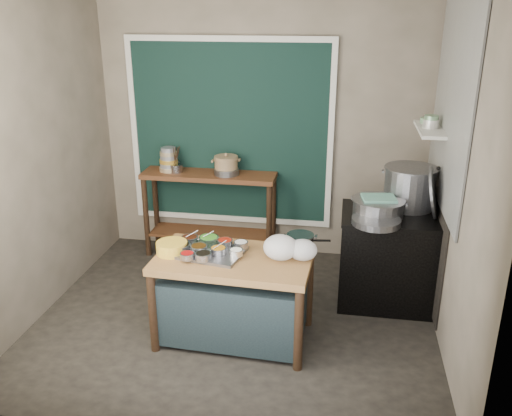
% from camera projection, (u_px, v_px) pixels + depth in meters
% --- Properties ---
extents(floor, '(3.50, 3.00, 0.02)m').
position_uv_depth(floor, '(236.00, 318.00, 4.90)').
color(floor, '#2D2822').
rests_on(floor, ground).
extents(back_wall, '(3.50, 0.02, 2.80)m').
position_uv_depth(back_wall, '(263.00, 129.00, 5.80)').
color(back_wall, gray).
rests_on(back_wall, floor).
extents(left_wall, '(0.02, 3.00, 2.80)m').
position_uv_depth(left_wall, '(35.00, 159.00, 4.68)').
color(left_wall, gray).
rests_on(left_wall, floor).
extents(right_wall, '(0.02, 3.00, 2.80)m').
position_uv_depth(right_wall, '(459.00, 180.00, 4.13)').
color(right_wall, gray).
rests_on(right_wall, floor).
extents(curtain_panel, '(2.10, 0.02, 1.90)m').
position_uv_depth(curtain_panel, '(230.00, 133.00, 5.83)').
color(curtain_panel, black).
rests_on(curtain_panel, back_wall).
extents(curtain_frame, '(2.22, 0.03, 2.02)m').
position_uv_depth(curtain_frame, '(230.00, 134.00, 5.82)').
color(curtain_frame, beige).
rests_on(curtain_frame, back_wall).
extents(tile_panel, '(0.02, 1.70, 1.70)m').
position_uv_depth(tile_panel, '(451.00, 108.00, 4.48)').
color(tile_panel, '#B2B2AA').
rests_on(tile_panel, right_wall).
extents(soot_patch, '(0.01, 1.30, 1.30)m').
position_uv_depth(soot_patch, '(434.00, 231.00, 4.98)').
color(soot_patch, black).
rests_on(soot_patch, right_wall).
extents(wall_shelf, '(0.22, 0.70, 0.03)m').
position_uv_depth(wall_shelf, '(430.00, 129.00, 4.86)').
color(wall_shelf, beige).
rests_on(wall_shelf, right_wall).
extents(prep_table, '(1.28, 0.77, 0.75)m').
position_uv_depth(prep_table, '(234.00, 298.00, 4.48)').
color(prep_table, brown).
rests_on(prep_table, floor).
extents(back_counter, '(1.45, 0.40, 0.95)m').
position_uv_depth(back_counter, '(210.00, 214.00, 6.00)').
color(back_counter, '#583119').
rests_on(back_counter, floor).
extents(stove_block, '(0.90, 0.68, 0.85)m').
position_uv_depth(stove_block, '(389.00, 259.00, 5.04)').
color(stove_block, black).
rests_on(stove_block, floor).
extents(stove_top, '(0.92, 0.69, 0.03)m').
position_uv_depth(stove_top, '(393.00, 216.00, 4.89)').
color(stove_top, black).
rests_on(stove_top, stove_block).
extents(condiment_tray, '(0.61, 0.49, 0.02)m').
position_uv_depth(condiment_tray, '(209.00, 252.00, 4.40)').
color(condiment_tray, gray).
rests_on(condiment_tray, prep_table).
extents(condiment_bowls, '(0.60, 0.44, 0.07)m').
position_uv_depth(condiment_bowls, '(206.00, 247.00, 4.41)').
color(condiment_bowls, gray).
rests_on(condiment_bowls, condiment_tray).
extents(yellow_basin, '(0.33, 0.33, 0.10)m').
position_uv_depth(yellow_basin, '(172.00, 248.00, 4.40)').
color(yellow_basin, gold).
rests_on(yellow_basin, prep_table).
extents(saucepan, '(0.26, 0.26, 0.13)m').
position_uv_depth(saucepan, '(300.00, 242.00, 4.47)').
color(saucepan, gray).
rests_on(saucepan, prep_table).
extents(plastic_bag_a, '(0.28, 0.24, 0.21)m').
position_uv_depth(plastic_bag_a, '(280.00, 247.00, 4.27)').
color(plastic_bag_a, white).
rests_on(plastic_bag_a, prep_table).
extents(plastic_bag_b, '(0.24, 0.21, 0.17)m').
position_uv_depth(plastic_bag_b, '(303.00, 250.00, 4.27)').
color(plastic_bag_b, white).
rests_on(plastic_bag_b, prep_table).
extents(bowl_stack, '(0.23, 0.23, 0.26)m').
position_uv_depth(bowl_stack, '(169.00, 160.00, 5.89)').
color(bowl_stack, tan).
rests_on(bowl_stack, back_counter).
extents(utensil_cup, '(0.19, 0.19, 0.09)m').
position_uv_depth(utensil_cup, '(177.00, 168.00, 5.85)').
color(utensil_cup, gray).
rests_on(utensil_cup, back_counter).
extents(ceramic_crock, '(0.34, 0.34, 0.18)m').
position_uv_depth(ceramic_crock, '(226.00, 166.00, 5.76)').
color(ceramic_crock, '#8E6E4D').
rests_on(ceramic_crock, back_counter).
extents(wide_bowl, '(0.34, 0.34, 0.07)m').
position_uv_depth(wide_bowl, '(227.00, 172.00, 5.77)').
color(wide_bowl, gray).
rests_on(wide_bowl, back_counter).
extents(stock_pot, '(0.55, 0.55, 0.39)m').
position_uv_depth(stock_pot, '(410.00, 187.00, 4.98)').
color(stock_pot, gray).
rests_on(stock_pot, stove_top).
extents(pot_lid, '(0.20, 0.48, 0.46)m').
position_uv_depth(pot_lid, '(433.00, 192.00, 4.74)').
color(pot_lid, gray).
rests_on(pot_lid, stove_top).
extents(steamer, '(0.60, 0.60, 0.16)m').
position_uv_depth(steamer, '(378.00, 207.00, 4.82)').
color(steamer, gray).
rests_on(steamer, stove_top).
extents(green_cloth, '(0.32, 0.26, 0.02)m').
position_uv_depth(green_cloth, '(379.00, 198.00, 4.79)').
color(green_cloth, '#62A182').
rests_on(green_cloth, steamer).
extents(shallow_pan, '(0.47, 0.47, 0.06)m').
position_uv_depth(shallow_pan, '(376.00, 221.00, 4.65)').
color(shallow_pan, gray).
rests_on(shallow_pan, stove_top).
extents(shelf_bowl_stack, '(0.14, 0.14, 0.11)m').
position_uv_depth(shelf_bowl_stack, '(431.00, 122.00, 4.84)').
color(shelf_bowl_stack, silver).
rests_on(shelf_bowl_stack, wall_shelf).
extents(shelf_bowl_green, '(0.15, 0.15, 0.05)m').
position_uv_depth(shelf_bowl_green, '(428.00, 120.00, 5.04)').
color(shelf_bowl_green, gray).
rests_on(shelf_bowl_green, wall_shelf).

